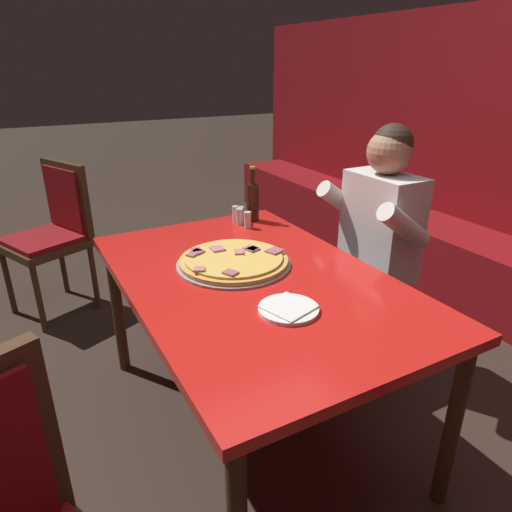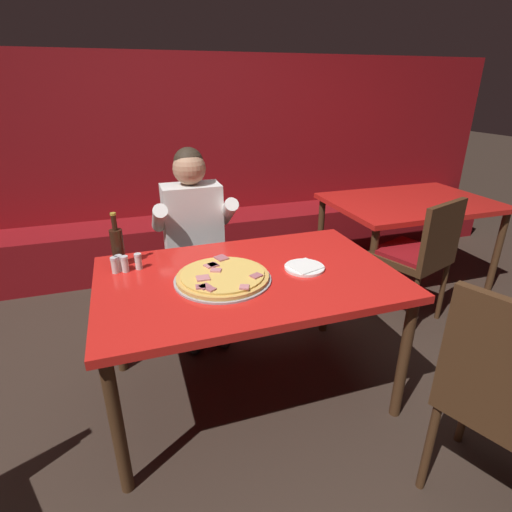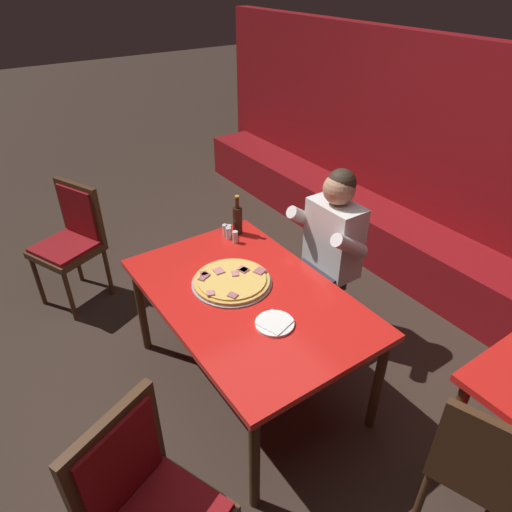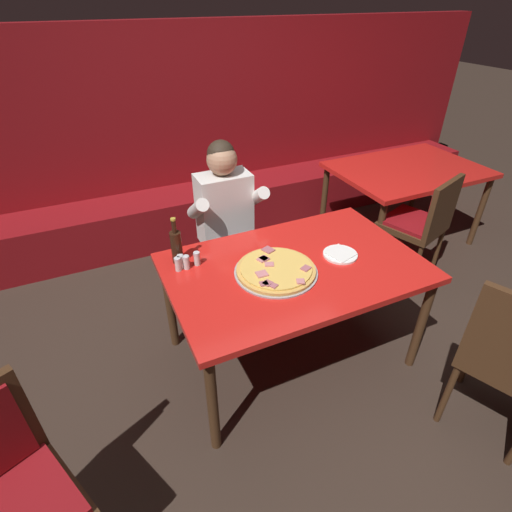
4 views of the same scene
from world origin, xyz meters
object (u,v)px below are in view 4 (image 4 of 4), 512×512
Objects in this scene: shaker_black_pepper at (197,259)px; diner_seated_blue_shirt at (229,222)px; shaker_parmesan at (186,263)px; plate_white_paper at (340,254)px; background_dining_table at (407,175)px; shaker_red_pepper_flakes at (181,262)px; shaker_oregano at (178,265)px; dining_chair_near_left at (423,220)px; pizza at (276,270)px; beer_bottle at (176,246)px; main_dining_table at (294,274)px.

shaker_black_pepper is 0.07× the size of diner_seated_blue_shirt.
shaker_parmesan is (-0.07, -0.01, 0.00)m from shaker_black_pepper.
plate_white_paper is at bearing -18.38° from shaker_black_pepper.
plate_white_paper is 1.70m from background_dining_table.
shaker_parmesan reaches higher than background_dining_table.
shaker_red_pepper_flakes and shaker_parmesan have the same top height.
dining_chair_near_left reaches higher than shaker_oregano.
pizza is at bearing -27.20° from shaker_oregano.
dining_chair_near_left is (1.96, 0.10, -0.22)m from shaker_parmesan.
dining_chair_near_left is at bearing 0.16° from beer_bottle.
shaker_red_pepper_flakes is 0.04m from shaker_parmesan.
dining_chair_near_left reaches higher than shaker_red_pepper_flakes.
dining_chair_near_left is (1.51, -0.38, -0.14)m from diner_seated_blue_shirt.
shaker_oregano is 0.06× the size of background_dining_table.
shaker_parmesan reaches higher than main_dining_table.
shaker_red_pepper_flakes is at bearing 143.23° from shaker_parmesan.
dining_chair_near_left is at bearing -120.33° from background_dining_table.
diner_seated_blue_shirt is 1.86m from background_dining_table.
main_dining_table is 0.59m from shaker_black_pepper.
shaker_oregano reaches higher than background_dining_table.
dining_chair_near_left is 0.69m from background_dining_table.
shaker_parmesan reaches higher than plate_white_paper.
plate_white_paper is 2.44× the size of shaker_oregano.
shaker_oregano is 0.05m from shaker_parmesan.
main_dining_table is at bearing -21.77° from shaker_parmesan.
background_dining_table is (2.23, 0.67, -0.11)m from shaker_black_pepper.
shaker_black_pepper is (-0.38, 0.27, 0.02)m from pizza.
pizza is 5.60× the size of shaker_black_pepper.
dining_chair_near_left is (1.51, 0.35, -0.20)m from pizza.
background_dining_table is at bearing 28.27° from main_dining_table.
beer_bottle is at bearing 151.98° from main_dining_table.
background_dining_table is at bearing 33.89° from plate_white_paper.
beer_bottle is at bearing -179.84° from dining_chair_near_left.
background_dining_table is (2.35, 0.68, -0.11)m from shaker_oregano.
main_dining_table is at bearing 174.98° from plate_white_paper.
dining_chair_near_left is at bearing 2.71° from shaker_oregano.
shaker_black_pepper is at bearing -129.46° from diner_seated_blue_shirt.
diner_seated_blue_shirt is 0.96× the size of background_dining_table.
main_dining_table is 1.18× the size of diner_seated_blue_shirt.
beer_bottle is 2.41m from background_dining_table.
shaker_red_pepper_flakes is at bearing 150.06° from pizza.
beer_bottle is 0.10m from shaker_red_pepper_flakes.
shaker_black_pepper is at bearing 154.66° from main_dining_table.
beer_bottle reaches higher than background_dining_table.
pizza is at bearing 179.15° from plate_white_paper.
pizza is 0.60m from beer_bottle.
shaker_black_pepper reaches higher than background_dining_table.
background_dining_table is at bearing 16.58° from shaker_parmesan.
shaker_black_pepper is (-0.82, 0.27, 0.03)m from plate_white_paper.
shaker_oregano is at bearing -104.77° from beer_bottle.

